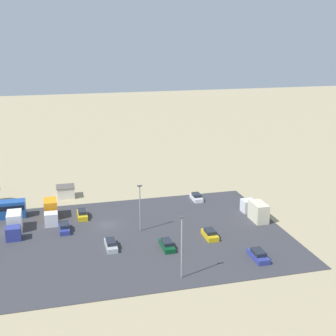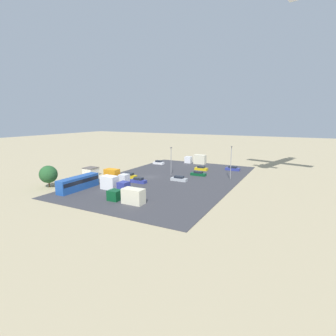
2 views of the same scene
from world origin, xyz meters
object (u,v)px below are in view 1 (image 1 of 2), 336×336
Objects in this scene: parked_car_6 at (196,197)px; parked_truck_3 at (255,210)px; parked_car_0 at (111,245)px; parked_truck_0 at (14,224)px; parked_car_2 at (210,234)px; parked_truck_1 at (51,211)px; parked_car_1 at (258,255)px; parked_car_4 at (167,245)px; parked_car_5 at (64,228)px; parked_car_3 at (82,214)px; shed_building at (66,192)px.

parked_car_6 is 0.51× the size of parked_truck_3.
parked_car_0 is 1.13× the size of parked_car_6.
parked_truck_0 reaches higher than parked_car_0.
parked_truck_1 is (27.00, -15.57, 1.02)m from parked_car_2.
parked_truck_3 is at bearing 166.47° from parked_truck_1.
parked_car_1 reaches higher than parked_car_2.
parked_car_0 is at bearing -168.19° from parked_truck_3.
parked_car_0 is 0.65× the size of parked_truck_1.
parked_car_0 reaches higher than parked_car_4.
parked_car_4 is (13.17, -7.50, -0.04)m from parked_car_1.
parked_truck_1 is at bearing 166.47° from parked_truck_3.
parked_truck_0 is 1.04× the size of parked_truck_1.
parked_truck_0 reaches higher than parked_car_5.
parked_car_1 is 1.04× the size of parked_car_3.
parked_car_3 is at bearing 175.23° from parked_truck_1.
parked_car_5 is at bearing -32.65° from parked_car_1.
parked_car_1 is 35.08m from parked_car_5.
parked_truck_0 is at bearing 169.11° from parked_car_5.
parked_car_3 is 6.00m from parked_truck_1.
parked_truck_0 is (8.74, -1.68, 0.91)m from parked_car_5.
parked_truck_3 is (-7.97, 12.67, 1.04)m from parked_car_6.
parked_truck_3 reaches higher than shed_building.
parked_truck_3 is at bearing 148.31° from shed_building.
parked_truck_0 reaches higher than parked_car_2.
parked_car_0 is at bearing -76.45° from parked_car_3.
parked_car_5 reaches higher than parked_car_6.
shed_building reaches higher than parked_car_2.
parked_car_5 is (3.67, 5.82, -0.03)m from parked_car_3.
parked_truck_1 is (18.59, -17.74, 1.05)m from parked_car_4.
parked_car_3 is 1.01× the size of parked_car_5.
parked_car_3 is (3.58, -14.87, 0.05)m from parked_car_0.
parked_car_3 is at bearing -161.57° from parked_truck_0.
parked_car_4 is (8.41, 2.17, -0.03)m from parked_car_2.
parked_car_1 reaches higher than parked_car_6.
parked_truck_1 is (-6.51, -4.63, 0.10)m from parked_truck_0.
parked_car_1 is (-28.42, 37.70, -0.58)m from shed_building.
parked_car_0 is at bearing -14.67° from parked_car_4.
parked_car_4 is 25.72m from parked_truck_1.
parked_truck_1 is (31.76, -25.24, 1.01)m from parked_car_1.
parked_truck_1 reaches higher than parked_truck_0.
parked_car_2 is (4.76, -9.67, -0.01)m from parked_car_1.
parked_truck_0 is at bearing 60.02° from shed_building.
parked_truck_0 is (9.86, 17.09, 0.33)m from shed_building.
parked_car_3 reaches higher than parked_car_5.
parked_car_0 is 11.60m from parked_car_5.
parked_car_5 is (16.36, -11.43, 0.04)m from parked_car_4.
parked_car_1 is at bearing 156.08° from parked_car_0.
parked_truck_1 reaches higher than parked_car_5.
parked_truck_1 is at bearing 175.23° from parked_car_3.
parked_truck_3 reaches higher than parked_car_3.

